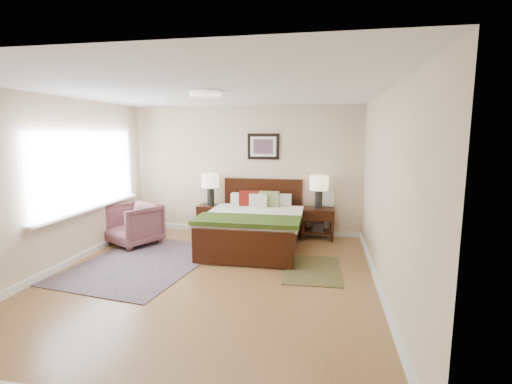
# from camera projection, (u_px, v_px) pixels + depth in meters

# --- Properties ---
(floor) EXTENTS (5.00, 5.00, 0.00)m
(floor) POSITION_uv_depth(u_px,v_px,m) (209.00, 279.00, 5.07)
(floor) COLOR olive
(floor) RESTS_ON ground
(back_wall) EXTENTS (4.50, 0.04, 2.50)m
(back_wall) POSITION_uv_depth(u_px,v_px,m) (246.00, 170.00, 7.31)
(back_wall) COLOR beige
(back_wall) RESTS_ON ground
(front_wall) EXTENTS (4.50, 0.04, 2.50)m
(front_wall) POSITION_uv_depth(u_px,v_px,m) (91.00, 242.00, 2.45)
(front_wall) COLOR beige
(front_wall) RESTS_ON ground
(left_wall) EXTENTS (0.04, 5.00, 2.50)m
(left_wall) POSITION_uv_depth(u_px,v_px,m) (56.00, 184.00, 5.28)
(left_wall) COLOR beige
(left_wall) RESTS_ON ground
(right_wall) EXTENTS (0.04, 5.00, 2.50)m
(right_wall) POSITION_uv_depth(u_px,v_px,m) (386.00, 193.00, 4.48)
(right_wall) COLOR beige
(right_wall) RESTS_ON ground
(ceiling) EXTENTS (4.50, 5.00, 0.02)m
(ceiling) POSITION_uv_depth(u_px,v_px,m) (205.00, 91.00, 4.69)
(ceiling) COLOR white
(ceiling) RESTS_ON back_wall
(window) EXTENTS (0.11, 2.72, 1.32)m
(window) POSITION_uv_depth(u_px,v_px,m) (89.00, 171.00, 5.93)
(window) COLOR silver
(window) RESTS_ON left_wall
(ceil_fixture) EXTENTS (0.44, 0.44, 0.08)m
(ceil_fixture) POSITION_uv_depth(u_px,v_px,m) (205.00, 93.00, 4.69)
(ceil_fixture) COLOR white
(ceil_fixture) RESTS_ON ceiling
(bed) EXTENTS (1.66, 2.00, 1.08)m
(bed) POSITION_uv_depth(u_px,v_px,m) (254.00, 219.00, 6.41)
(bed) COLOR black
(bed) RESTS_ON ground
(wall_art) EXTENTS (0.62, 0.05, 0.50)m
(wall_art) POSITION_uv_depth(u_px,v_px,m) (263.00, 147.00, 7.14)
(wall_art) COLOR black
(wall_art) RESTS_ON back_wall
(nightstand_left) EXTENTS (0.48, 0.43, 0.57)m
(nightstand_left) POSITION_uv_depth(u_px,v_px,m) (211.00, 211.00, 7.31)
(nightstand_left) COLOR black
(nightstand_left) RESTS_ON ground
(nightstand_right) EXTENTS (0.59, 0.44, 0.58)m
(nightstand_right) POSITION_uv_depth(u_px,v_px,m) (318.00, 220.00, 6.96)
(nightstand_right) COLOR black
(nightstand_right) RESTS_ON ground
(lamp_left) EXTENTS (0.34, 0.34, 0.61)m
(lamp_left) POSITION_uv_depth(u_px,v_px,m) (210.00, 183.00, 7.24)
(lamp_left) COLOR black
(lamp_left) RESTS_ON nightstand_left
(lamp_right) EXTENTS (0.34, 0.34, 0.61)m
(lamp_right) POSITION_uv_depth(u_px,v_px,m) (319.00, 186.00, 6.87)
(lamp_right) COLOR black
(lamp_right) RESTS_ON nightstand_right
(armchair) EXTENTS (1.07, 1.08, 0.73)m
(armchair) POSITION_uv_depth(u_px,v_px,m) (133.00, 224.00, 6.59)
(armchair) COLOR brown
(armchair) RESTS_ON ground
(rug_persian) EXTENTS (2.06, 2.67, 0.01)m
(rug_persian) POSITION_uv_depth(u_px,v_px,m) (143.00, 262.00, 5.69)
(rug_persian) COLOR #0D1B44
(rug_persian) RESTS_ON ground
(rug_navy) EXTENTS (0.85, 1.24, 0.01)m
(rug_navy) POSITION_uv_depth(u_px,v_px,m) (313.00, 270.00, 5.39)
(rug_navy) COLOR black
(rug_navy) RESTS_ON ground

